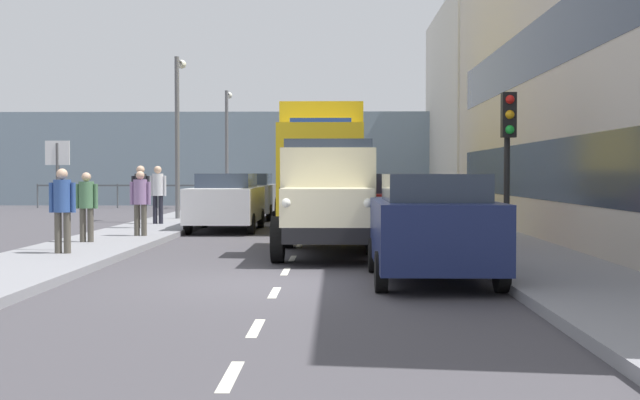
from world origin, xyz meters
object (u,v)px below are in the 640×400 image
lorry_cargo_yellow (322,162)px  car_grey_oppositeside_1 (249,195)px  pedestrian_by_lamp (141,191)px  street_sign (58,176)px  pedestrian_couple_a (62,203)px  pedestrian_near_railing (158,190)px  truck_vintage_cream (328,200)px  car_white_oppositeside_0 (227,201)px  traffic_light_near (508,136)px  lamp_post_promenade (178,121)px  pedestrian_in_dark_coat (140,198)px  car_navy_kerbside_near (432,226)px  pedestrian_with_bag (86,201)px  car_red_kerbside_1 (404,210)px  lamp_post_far (227,136)px

lorry_cargo_yellow → car_grey_oppositeside_1: size_ratio=1.80×
pedestrian_by_lamp → street_sign: bearing=89.5°
pedestrian_couple_a → pedestrian_near_railing: (0.18, -9.58, 0.09)m
truck_vintage_cream → car_grey_oppositeside_1: 14.42m
car_grey_oppositeside_1 → car_white_oppositeside_0: bearing=90.0°
pedestrian_by_lamp → traffic_light_near: (-9.12, 7.07, 1.26)m
lamp_post_promenade → street_sign: size_ratio=2.51×
car_grey_oppositeside_1 → pedestrian_in_dark_coat: pedestrian_in_dark_coat is taller
car_navy_kerbside_near → pedestrian_with_bag: (7.28, -5.74, 0.19)m
lamp_post_promenade → pedestrian_near_railing: bearing=89.5°
car_red_kerbside_1 → pedestrian_by_lamp: bearing=-34.8°
pedestrian_by_lamp → car_red_kerbside_1: bearing=145.2°
pedestrian_in_dark_coat → lamp_post_promenade: (0.61, -8.22, 2.46)m
traffic_light_near → lamp_post_promenade: 15.28m
lamp_post_far → car_red_kerbside_1: bearing=107.8°
pedestrian_near_railing → street_sign: street_sign is taller
traffic_light_near → street_sign: size_ratio=1.42×
car_white_oppositeside_0 → lamp_post_promenade: (2.25, -4.20, 2.67)m
pedestrian_with_bag → pedestrian_in_dark_coat: 2.06m
pedestrian_by_lamp → lamp_post_far: size_ratio=0.32×
pedestrian_with_bag → lamp_post_promenade: size_ratio=0.28×
lamp_post_promenade → car_white_oppositeside_0: bearing=118.2°
car_white_oppositeside_0 → car_grey_oppositeside_1: size_ratio=1.03×
car_red_kerbside_1 → pedestrian_by_lamp: size_ratio=2.26×
car_grey_oppositeside_1 → pedestrian_couple_a: (2.10, 15.09, 0.24)m
pedestrian_in_dark_coat → street_sign: 4.05m
car_grey_oppositeside_1 → traffic_light_near: size_ratio=1.42×
pedestrian_with_bag → pedestrian_couple_a: bearing=97.2°
lorry_cargo_yellow → pedestrian_in_dark_coat: size_ratio=5.01×
street_sign → pedestrian_couple_a: bearing=115.2°
pedestrian_near_railing → truck_vintage_cream: bearing=122.4°
car_grey_oppositeside_1 → pedestrian_with_bag: bearing=78.9°
pedestrian_in_dark_coat → pedestrian_couple_a: bearing=84.4°
car_red_kerbside_1 → pedestrian_with_bag: 7.28m
car_white_oppositeside_0 → traffic_light_near: 10.66m
pedestrian_near_railing → lamp_post_far: lamp_post_far is taller
pedestrian_couple_a → pedestrian_in_dark_coat: (-0.45, -4.61, -0.02)m
car_grey_oppositeside_1 → street_sign: street_sign is taller
traffic_light_near → street_sign: traffic_light_near is taller
lamp_post_promenade → lamp_post_far: (-0.25, -11.14, -0.04)m
car_red_kerbside_1 → traffic_light_near: bearing=132.9°
car_navy_kerbside_near → lamp_post_far: lamp_post_far is taller
car_grey_oppositeside_1 → pedestrian_in_dark_coat: size_ratio=2.78×
pedestrian_by_lamp → lamp_post_far: 16.52m
lamp_post_far → lorry_cargo_yellow: bearing=109.6°
car_navy_kerbside_near → car_red_kerbside_1: same height
car_grey_oppositeside_1 → lamp_post_far: size_ratio=0.82×
pedestrian_with_bag → pedestrian_by_lamp: 4.91m
car_navy_kerbside_near → pedestrian_in_dark_coat: pedestrian_in_dark_coat is taller
lorry_cargo_yellow → car_grey_oppositeside_1: (2.85, -4.74, -1.18)m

